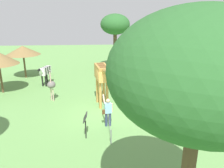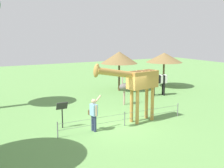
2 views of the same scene
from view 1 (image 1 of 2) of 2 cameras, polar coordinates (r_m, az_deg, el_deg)
The scene contains 10 objects.
ground_plane at distance 13.94m, azimuth -2.29°, elevation -7.28°, with size 60.00×60.00×0.00m, color #60934C.
giraffe at distance 14.02m, azimuth -2.33°, elevation 2.26°, with size 3.99×1.12×3.30m.
visitor at distance 12.04m, azimuth -1.08°, elevation -6.79°, with size 0.67×0.58×1.68m.
zebra at distance 19.50m, azimuth -16.64°, elevation 3.00°, with size 1.81×0.80×1.66m.
ostrich at distance 15.85m, azimuth -15.18°, elevation -0.19°, with size 0.70×0.56×2.25m.
shade_hut_far at distance 22.20m, azimuth -21.76°, elevation 7.95°, with size 3.10×3.10×2.99m.
tree_northeast at distance 4.88m, azimuth 21.54°, elevation 2.56°, with size 3.85×3.85×6.12m.
tree_west at distance 23.35m, azimuth 0.80°, elevation 14.78°, with size 2.98×2.98×5.78m.
info_sign at distance 10.96m, azimuth -6.80°, elevation -9.27°, with size 0.56×0.21×1.32m.
wire_fence at distance 13.79m, azimuth -1.28°, elevation -5.73°, with size 7.05×0.05×0.75m.
Camera 1 is at (12.61, -0.39, 5.93)m, focal length 35.91 mm.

